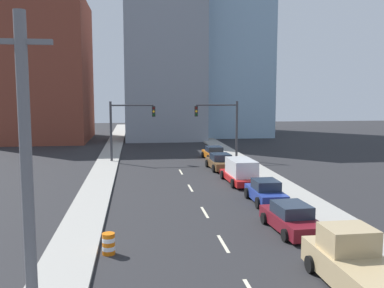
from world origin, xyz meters
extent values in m
cube|color=#9E9B93|center=(-6.92, 45.98, 0.09)|extent=(2.28, 91.96, 0.17)
cube|color=#9E9B93|center=(6.92, 45.98, 0.09)|extent=(2.28, 91.96, 0.17)
cube|color=beige|center=(0.00, 14.14, 0.00)|extent=(0.16, 2.40, 0.01)
cube|color=beige|center=(0.00, 19.55, 0.00)|extent=(0.16, 2.40, 0.01)
cube|color=beige|center=(0.00, 26.22, 0.00)|extent=(0.16, 2.40, 0.01)
cube|color=beige|center=(0.00, 32.87, 0.00)|extent=(0.16, 2.40, 0.01)
cube|color=brown|center=(-17.97, 62.27, 10.41)|extent=(14.00, 16.00, 20.81)
cube|color=gray|center=(0.56, 66.27, 15.66)|extent=(12.00, 20.00, 31.33)
cube|color=#8CADC6|center=(11.51, 70.27, 19.87)|extent=(13.00, 20.00, 39.74)
cylinder|color=#38383D|center=(-6.48, 39.16, 3.13)|extent=(0.24, 0.24, 6.25)
cylinder|color=#38383D|center=(-4.31, 39.16, 5.85)|extent=(4.35, 0.16, 0.16)
cube|color=black|center=(-2.13, 39.16, 5.22)|extent=(0.34, 0.32, 1.10)
cylinder|color=#4C0C0C|center=(-2.13, 38.99, 5.56)|extent=(0.22, 0.04, 0.22)
cylinder|color=yellow|center=(-2.13, 38.99, 5.22)|extent=(0.22, 0.04, 0.22)
cylinder|color=#0C3F14|center=(-2.13, 38.99, 4.88)|extent=(0.22, 0.04, 0.22)
cylinder|color=#38383D|center=(6.64, 39.16, 3.13)|extent=(0.24, 0.24, 6.25)
cylinder|color=#38383D|center=(4.46, 39.16, 5.85)|extent=(4.35, 0.16, 0.16)
cube|color=black|center=(2.29, 39.16, 5.22)|extent=(0.34, 0.32, 1.10)
cylinder|color=#4C0C0C|center=(2.29, 38.99, 5.56)|extent=(0.22, 0.04, 0.22)
cylinder|color=yellow|center=(2.29, 38.99, 5.22)|extent=(0.22, 0.04, 0.22)
cylinder|color=#0C3F14|center=(2.29, 38.99, 4.88)|extent=(0.22, 0.04, 0.22)
cylinder|color=slate|center=(-6.92, 6.76, 4.58)|extent=(0.32, 0.32, 9.16)
cube|color=slate|center=(-6.92, 6.76, 8.36)|extent=(1.60, 0.14, 0.14)
cylinder|color=orange|center=(-5.27, 13.51, 0.10)|extent=(0.56, 0.56, 0.19)
cylinder|color=white|center=(-5.27, 13.51, 0.29)|extent=(0.56, 0.56, 0.19)
cylinder|color=orange|center=(-5.27, 13.51, 0.47)|extent=(0.56, 0.56, 0.19)
cylinder|color=white|center=(-5.27, 13.51, 0.67)|extent=(0.56, 0.56, 0.19)
cylinder|color=orange|center=(-5.27, 13.51, 0.85)|extent=(0.56, 0.56, 0.19)
cube|color=tan|center=(3.83, 8.83, 0.67)|extent=(2.12, 5.38, 0.96)
cube|color=tan|center=(3.82, 9.64, 1.61)|extent=(1.84, 1.63, 0.94)
cylinder|color=black|center=(2.74, 10.49, 0.34)|extent=(0.23, 0.68, 0.67)
cylinder|color=black|center=(4.88, 10.50, 0.34)|extent=(0.23, 0.68, 0.67)
cube|color=maroon|center=(3.85, 15.52, 0.50)|extent=(2.07, 4.69, 0.67)
cube|color=#1E2838|center=(3.85, 15.52, 1.14)|extent=(1.70, 2.15, 0.61)
cylinder|color=black|center=(2.83, 16.88, 0.31)|extent=(0.25, 0.63, 0.62)
cylinder|color=black|center=(4.70, 16.99, 0.31)|extent=(0.25, 0.63, 0.62)
cylinder|color=black|center=(3.00, 14.04, 0.31)|extent=(0.25, 0.63, 0.62)
cylinder|color=black|center=(4.87, 14.15, 0.31)|extent=(0.25, 0.63, 0.62)
cube|color=navy|center=(4.29, 21.29, 0.53)|extent=(1.73, 4.22, 0.67)
cube|color=#1E2838|center=(4.29, 21.29, 1.18)|extent=(1.51, 1.90, 0.63)
cylinder|color=black|center=(3.39, 22.59, 0.35)|extent=(0.22, 0.70, 0.70)
cylinder|color=black|center=(5.17, 22.59, 0.35)|extent=(0.22, 0.70, 0.70)
cylinder|color=black|center=(3.40, 19.98, 0.35)|extent=(0.22, 0.70, 0.70)
cylinder|color=black|center=(5.18, 19.98, 0.35)|extent=(0.22, 0.70, 0.70)
cube|color=red|center=(4.17, 27.58, 0.43)|extent=(2.19, 5.65, 0.48)
cube|color=silver|center=(4.18, 27.30, 1.30)|extent=(1.89, 3.52, 1.25)
cylinder|color=black|center=(3.07, 29.29, 0.35)|extent=(0.24, 0.70, 0.69)
cylinder|color=black|center=(5.17, 29.35, 0.35)|extent=(0.24, 0.70, 0.69)
cylinder|color=black|center=(3.17, 25.82, 0.35)|extent=(0.24, 0.70, 0.69)
cylinder|color=black|center=(5.27, 25.88, 0.35)|extent=(0.24, 0.70, 0.69)
cube|color=brown|center=(3.82, 33.80, 0.52)|extent=(2.12, 4.70, 0.66)
cube|color=#1E2838|center=(3.82, 33.80, 1.16)|extent=(1.77, 2.16, 0.62)
cylinder|color=black|center=(2.78, 35.19, 0.36)|extent=(0.25, 0.72, 0.71)
cylinder|color=black|center=(4.73, 35.28, 0.36)|extent=(0.25, 0.72, 0.71)
cylinder|color=black|center=(2.91, 32.33, 0.36)|extent=(0.25, 0.72, 0.71)
cylinder|color=black|center=(4.87, 32.42, 0.36)|extent=(0.25, 0.72, 0.71)
cube|color=orange|center=(4.37, 40.03, 0.49)|extent=(2.05, 4.41, 0.62)
cube|color=#1E2838|center=(4.37, 40.03, 1.09)|extent=(1.70, 2.02, 0.58)
cylinder|color=black|center=(3.36, 41.31, 0.33)|extent=(0.25, 0.67, 0.66)
cylinder|color=black|center=(5.24, 41.42, 0.33)|extent=(0.25, 0.67, 0.66)
cylinder|color=black|center=(3.50, 38.64, 0.33)|extent=(0.25, 0.67, 0.66)
cylinder|color=black|center=(5.39, 38.74, 0.33)|extent=(0.25, 0.67, 0.66)
camera|label=1|loc=(-4.03, -4.94, 7.03)|focal=40.00mm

